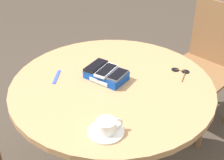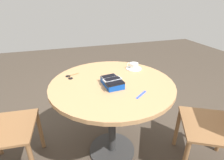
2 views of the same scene
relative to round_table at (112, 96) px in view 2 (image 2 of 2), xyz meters
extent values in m
plane|color=#42382D|center=(0.00, 0.00, -0.63)|extent=(8.00, 8.00, 0.00)
cylinder|color=#2D2D2D|center=(0.00, 0.00, -0.62)|extent=(0.44, 0.44, 0.02)
cylinder|color=#2D2D2D|center=(0.00, 0.00, -0.26)|extent=(0.07, 0.07, 0.71)
cylinder|color=tan|center=(0.00, 0.00, 0.11)|extent=(1.00, 1.00, 0.03)
cube|color=#0F42AD|center=(-0.05, 0.02, 0.15)|extent=(0.21, 0.14, 0.04)
cube|color=white|center=(-0.05, -0.05, 0.14)|extent=(0.11, 0.01, 0.02)
cube|color=black|center=(-0.12, 0.01, 0.18)|extent=(0.08, 0.15, 0.01)
cube|color=black|center=(-0.12, 0.01, 0.18)|extent=(0.07, 0.13, 0.00)
cube|color=silver|center=(-0.05, 0.01, 0.18)|extent=(0.09, 0.15, 0.01)
cube|color=black|center=(-0.05, 0.01, 0.18)|extent=(0.08, 0.13, 0.00)
cube|color=#515156|center=(0.02, 0.02, 0.17)|extent=(0.08, 0.13, 0.01)
cube|color=black|center=(0.02, 0.02, 0.18)|extent=(0.07, 0.12, 0.00)
cylinder|color=white|center=(0.21, -0.28, 0.13)|extent=(0.15, 0.15, 0.01)
cylinder|color=white|center=(0.21, -0.28, 0.16)|extent=(0.08, 0.08, 0.05)
cylinder|color=brown|center=(0.21, -0.28, 0.18)|extent=(0.07, 0.07, 0.00)
torus|color=white|center=(0.23, -0.25, 0.16)|extent=(0.04, 0.05, 0.05)
cube|color=blue|center=(-0.25, -0.14, 0.13)|extent=(0.09, 0.11, 0.00)
cylinder|color=black|center=(0.17, 0.32, 0.13)|extent=(0.04, 0.04, 0.00)
cylinder|color=black|center=(0.22, 0.33, 0.13)|extent=(0.04, 0.04, 0.00)
cylinder|color=olive|center=(0.20, 0.32, 0.13)|extent=(0.05, 0.02, 0.00)
cylinder|color=olive|center=(0.24, 0.27, 0.13)|extent=(0.03, 0.08, 0.00)
cube|color=brown|center=(0.07, 0.86, -0.19)|extent=(0.47, 0.47, 0.02)
cylinder|color=brown|center=(0.25, 0.65, -0.42)|extent=(0.04, 0.04, 0.43)
cube|color=brown|center=(-0.39, -0.72, -0.18)|extent=(0.61, 0.61, 0.02)
cylinder|color=brown|center=(-0.12, -0.64, -0.41)|extent=(0.04, 0.04, 0.44)
cylinder|color=brown|center=(-0.31, -1.00, -0.41)|extent=(0.04, 0.04, 0.44)
camera|label=1|loc=(0.83, -0.98, 0.97)|focal=50.00mm
camera|label=2|loc=(-1.21, 0.38, 0.76)|focal=28.00mm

